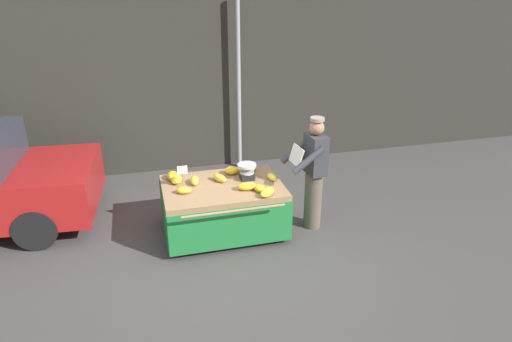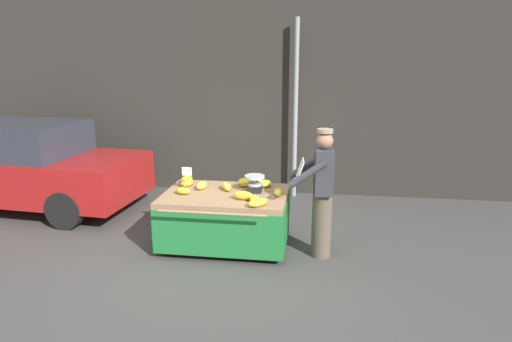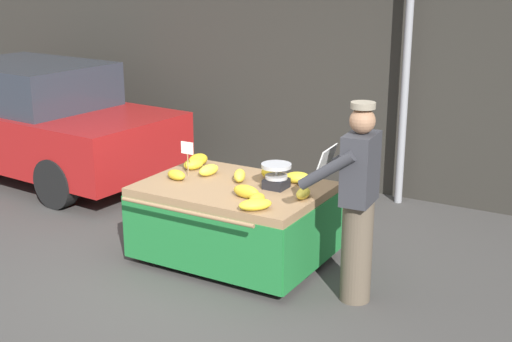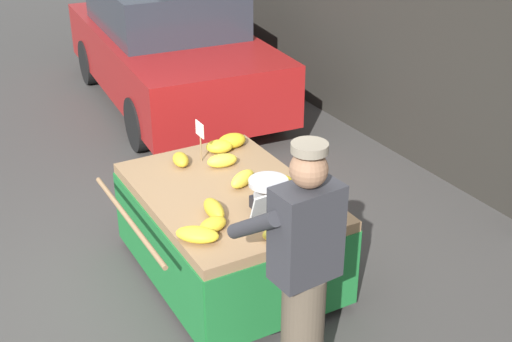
{
  "view_description": "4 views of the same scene",
  "coord_description": "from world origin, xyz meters",
  "px_view_note": "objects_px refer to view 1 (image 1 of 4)",
  "views": [
    {
      "loc": [
        -1.04,
        -5.34,
        3.46
      ],
      "look_at": [
        0.49,
        0.35,
        0.96
      ],
      "focal_mm": 31.6,
      "sensor_mm": 36.0,
      "label": 1
    },
    {
      "loc": [
        1.27,
        -5.21,
        2.55
      ],
      "look_at": [
        0.45,
        0.38,
        1.11
      ],
      "focal_mm": 30.63,
      "sensor_mm": 36.0,
      "label": 2
    },
    {
      "loc": [
        3.33,
        -4.83,
        2.77
      ],
      "look_at": [
        0.34,
        0.3,
        0.99
      ],
      "focal_mm": 48.79,
      "sensor_mm": 36.0,
      "label": 3
    },
    {
      "loc": [
        4.01,
        -1.54,
        3.17
      ],
      "look_at": [
        0.26,
        0.55,
        1.01
      ],
      "focal_mm": 47.7,
      "sensor_mm": 36.0,
      "label": 4
    }
  ],
  "objects_px": {
    "banana_bunch_6": "(176,180)",
    "banana_bunch_10": "(220,178)",
    "price_sign": "(182,172)",
    "banana_bunch_3": "(260,188)",
    "banana_bunch_5": "(249,169)",
    "banana_bunch_7": "(184,190)",
    "banana_cart": "(223,198)",
    "banana_bunch_0": "(232,170)",
    "weighing_scale": "(247,172)",
    "banana_bunch_8": "(267,192)",
    "banana_bunch_4": "(272,177)",
    "banana_bunch_9": "(247,186)",
    "street_pole": "(238,86)",
    "banana_bunch_2": "(195,180)",
    "banana_bunch_1": "(173,176)",
    "vendor_person": "(313,173)"
  },
  "relations": [
    {
      "from": "banana_bunch_3",
      "to": "street_pole",
      "type": "bearing_deg",
      "value": 82.77
    },
    {
      "from": "banana_bunch_4",
      "to": "weighing_scale",
      "type": "bearing_deg",
      "value": 159.04
    },
    {
      "from": "banana_cart",
      "to": "banana_bunch_10",
      "type": "distance_m",
      "value": 0.29
    },
    {
      "from": "banana_bunch_5",
      "to": "banana_bunch_7",
      "type": "bearing_deg",
      "value": -154.35
    },
    {
      "from": "banana_bunch_6",
      "to": "banana_bunch_10",
      "type": "distance_m",
      "value": 0.63
    },
    {
      "from": "banana_bunch_4",
      "to": "banana_bunch_10",
      "type": "distance_m",
      "value": 0.76
    },
    {
      "from": "weighing_scale",
      "to": "banana_bunch_0",
      "type": "height_order",
      "value": "weighing_scale"
    },
    {
      "from": "banana_bunch_6",
      "to": "banana_bunch_3",
      "type": "bearing_deg",
      "value": -28.37
    },
    {
      "from": "banana_bunch_8",
      "to": "banana_bunch_10",
      "type": "bearing_deg",
      "value": 130.55
    },
    {
      "from": "weighing_scale",
      "to": "banana_bunch_8",
      "type": "xyz_separation_m",
      "value": [
        0.13,
        -0.61,
        -0.07
      ]
    },
    {
      "from": "banana_bunch_3",
      "to": "banana_bunch_5",
      "type": "relative_size",
      "value": 0.84
    },
    {
      "from": "price_sign",
      "to": "banana_bunch_9",
      "type": "bearing_deg",
      "value": -19.21
    },
    {
      "from": "banana_bunch_1",
      "to": "banana_bunch_10",
      "type": "distance_m",
      "value": 0.7
    },
    {
      "from": "banana_bunch_8",
      "to": "banana_bunch_2",
      "type": "bearing_deg",
      "value": 144.89
    },
    {
      "from": "street_pole",
      "to": "banana_cart",
      "type": "relative_size",
      "value": 1.9
    },
    {
      "from": "banana_bunch_8",
      "to": "vendor_person",
      "type": "height_order",
      "value": "vendor_person"
    },
    {
      "from": "banana_bunch_9",
      "to": "vendor_person",
      "type": "xyz_separation_m",
      "value": [
        1.02,
        0.07,
        0.05
      ]
    },
    {
      "from": "banana_bunch_8",
      "to": "banana_bunch_4",
      "type": "bearing_deg",
      "value": 65.8
    },
    {
      "from": "banana_bunch_6",
      "to": "banana_bunch_7",
      "type": "xyz_separation_m",
      "value": [
        0.06,
        -0.38,
        -0.01
      ]
    },
    {
      "from": "banana_bunch_7",
      "to": "banana_bunch_1",
      "type": "bearing_deg",
      "value": 101.37
    },
    {
      "from": "banana_bunch_7",
      "to": "banana_bunch_8",
      "type": "height_order",
      "value": "banana_bunch_7"
    },
    {
      "from": "banana_bunch_3",
      "to": "banana_bunch_9",
      "type": "xyz_separation_m",
      "value": [
        -0.16,
        0.09,
        0.01
      ]
    },
    {
      "from": "banana_bunch_1",
      "to": "vendor_person",
      "type": "distance_m",
      "value": 2.06
    },
    {
      "from": "banana_cart",
      "to": "banana_bunch_8",
      "type": "height_order",
      "value": "banana_bunch_8"
    },
    {
      "from": "banana_bunch_0",
      "to": "banana_bunch_5",
      "type": "xyz_separation_m",
      "value": [
        0.27,
        0.02,
        -0.01
      ]
    },
    {
      "from": "banana_bunch_2",
      "to": "banana_bunch_6",
      "type": "relative_size",
      "value": 1.11
    },
    {
      "from": "banana_bunch_7",
      "to": "banana_bunch_8",
      "type": "xyz_separation_m",
      "value": [
        1.09,
        -0.35,
        -0.0
      ]
    },
    {
      "from": "banana_bunch_2",
      "to": "banana_bunch_10",
      "type": "distance_m",
      "value": 0.36
    },
    {
      "from": "banana_bunch_7",
      "to": "banana_bunch_9",
      "type": "bearing_deg",
      "value": -8.13
    },
    {
      "from": "banana_bunch_4",
      "to": "banana_cart",
      "type": "bearing_deg",
      "value": 179.33
    },
    {
      "from": "price_sign",
      "to": "banana_bunch_6",
      "type": "bearing_deg",
      "value": 110.23
    },
    {
      "from": "banana_bunch_5",
      "to": "banana_bunch_6",
      "type": "height_order",
      "value": "banana_bunch_6"
    },
    {
      "from": "price_sign",
      "to": "banana_bunch_10",
      "type": "xyz_separation_m",
      "value": [
        0.54,
        0.1,
        -0.19
      ]
    },
    {
      "from": "price_sign",
      "to": "banana_bunch_3",
      "type": "xyz_separation_m",
      "value": [
        1.01,
        -0.38,
        -0.2
      ]
    },
    {
      "from": "street_pole",
      "to": "banana_bunch_0",
      "type": "xyz_separation_m",
      "value": [
        -0.59,
        -2.08,
        -0.82
      ]
    },
    {
      "from": "weighing_scale",
      "to": "banana_bunch_4",
      "type": "relative_size",
      "value": 1.2
    },
    {
      "from": "banana_bunch_5",
      "to": "banana_bunch_6",
      "type": "distance_m",
      "value": 1.12
    },
    {
      "from": "banana_bunch_0",
      "to": "banana_bunch_8",
      "type": "xyz_separation_m",
      "value": [
        0.31,
        -0.84,
        -0.01
      ]
    },
    {
      "from": "banana_bunch_0",
      "to": "banana_bunch_7",
      "type": "height_order",
      "value": "banana_bunch_0"
    },
    {
      "from": "banana_cart",
      "to": "banana_bunch_7",
      "type": "height_order",
      "value": "banana_bunch_7"
    },
    {
      "from": "street_pole",
      "to": "banana_bunch_2",
      "type": "bearing_deg",
      "value": -117.32
    },
    {
      "from": "price_sign",
      "to": "banana_bunch_2",
      "type": "xyz_separation_m",
      "value": [
        0.18,
        0.1,
        -0.19
      ]
    },
    {
      "from": "weighing_scale",
      "to": "banana_bunch_3",
      "type": "height_order",
      "value": "weighing_scale"
    },
    {
      "from": "banana_bunch_3",
      "to": "banana_bunch_10",
      "type": "distance_m",
      "value": 0.67
    },
    {
      "from": "banana_bunch_2",
      "to": "banana_bunch_9",
      "type": "relative_size",
      "value": 0.93
    },
    {
      "from": "banana_bunch_3",
      "to": "banana_bunch_5",
      "type": "height_order",
      "value": "banana_bunch_5"
    },
    {
      "from": "street_pole",
      "to": "banana_bunch_0",
      "type": "relative_size",
      "value": 15.21
    },
    {
      "from": "banana_bunch_6",
      "to": "banana_bunch_7",
      "type": "height_order",
      "value": "banana_bunch_6"
    },
    {
      "from": "banana_bunch_3",
      "to": "banana_bunch_7",
      "type": "distance_m",
      "value": 1.04
    },
    {
      "from": "banana_bunch_0",
      "to": "banana_bunch_2",
      "type": "height_order",
      "value": "banana_bunch_0"
    }
  ]
}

